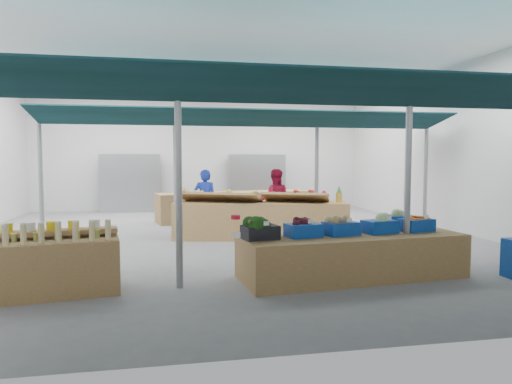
% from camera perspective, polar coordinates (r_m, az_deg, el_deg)
% --- Properties ---
extents(floor, '(13.00, 13.00, 0.00)m').
position_cam_1_polar(floor, '(10.71, -4.52, -5.78)').
color(floor, slate).
rests_on(floor, ground).
extents(hall, '(13.00, 13.00, 13.00)m').
position_cam_1_polar(hall, '(12.01, -5.32, 7.94)').
color(hall, silver).
rests_on(hall, ground).
extents(pole_grid, '(10.00, 4.60, 3.00)m').
position_cam_1_polar(pole_grid, '(8.94, 1.40, 3.97)').
color(pole_grid, gray).
rests_on(pole_grid, floor).
extents(awnings, '(9.50, 7.08, 0.30)m').
position_cam_1_polar(awnings, '(8.99, 1.41, 10.15)').
color(awnings, black).
rests_on(awnings, pole_grid).
extents(back_shelving_left, '(2.00, 0.50, 2.00)m').
position_cam_1_polar(back_shelving_left, '(16.57, -15.38, 1.03)').
color(back_shelving_left, '#B23F33').
rests_on(back_shelving_left, floor).
extents(back_shelving_right, '(2.00, 0.50, 2.00)m').
position_cam_1_polar(back_shelving_right, '(16.80, 0.09, 1.21)').
color(back_shelving_right, '#B23F33').
rests_on(back_shelving_right, floor).
extents(bottle_shelf, '(1.78, 1.27, 1.02)m').
position_cam_1_polar(bottle_shelf, '(6.83, -23.90, -8.21)').
color(bottle_shelf, brown).
rests_on(bottle_shelf, floor).
extents(veg_counter, '(3.56, 1.52, 0.67)m').
position_cam_1_polar(veg_counter, '(7.28, 11.89, -7.81)').
color(veg_counter, brown).
rests_on(veg_counter, floor).
extents(fruit_counter, '(4.08, 1.75, 0.85)m').
position_cam_1_polar(fruit_counter, '(10.61, 0.56, -3.53)').
color(fruit_counter, brown).
rests_on(fruit_counter, floor).
extents(far_counter, '(4.82, 1.94, 0.85)m').
position_cam_1_polar(far_counter, '(13.92, -2.62, -1.74)').
color(far_counter, brown).
rests_on(far_counter, floor).
extents(vendor_left, '(0.65, 0.49, 1.59)m').
position_cam_1_polar(vendor_left, '(11.50, -6.38, -1.12)').
color(vendor_left, '#1C34B8').
rests_on(vendor_left, floor).
extents(vendor_right, '(0.88, 0.75, 1.59)m').
position_cam_1_polar(vendor_right, '(11.76, 2.40, -0.99)').
color(vendor_right, maroon).
rests_on(vendor_right, floor).
extents(crate_broccoli, '(0.56, 0.45, 0.35)m').
position_cam_1_polar(crate_broccoli, '(6.62, 0.53, -4.56)').
color(crate_broccoli, black).
rests_on(crate_broccoli, veg_counter).
extents(crate_beets, '(0.56, 0.45, 0.29)m').
position_cam_1_polar(crate_beets, '(6.85, 5.92, -4.50)').
color(crate_beets, '#0E3E9F').
rests_on(crate_beets, veg_counter).
extents(crate_celeriac, '(0.56, 0.45, 0.31)m').
position_cam_1_polar(crate_celeriac, '(7.11, 10.59, -4.15)').
color(crate_celeriac, '#0E3E9F').
rests_on(crate_celeriac, veg_counter).
extents(crate_cabbage, '(0.56, 0.45, 0.35)m').
position_cam_1_polar(crate_cabbage, '(7.44, 15.21, -3.75)').
color(crate_cabbage, '#0E3E9F').
rests_on(crate_cabbage, veg_counter).
extents(crate_carrots, '(0.56, 0.45, 0.29)m').
position_cam_1_polar(crate_carrots, '(7.82, 19.40, -3.82)').
color(crate_carrots, '#0E3E9F').
rests_on(crate_carrots, veg_counter).
extents(sparrow, '(0.12, 0.09, 0.11)m').
position_cam_1_polar(sparrow, '(6.45, -0.47, -3.98)').
color(sparrow, brown).
rests_on(sparrow, crate_broccoli).
extents(pole_ribbon, '(0.12, 0.12, 0.28)m').
position_cam_1_polar(pole_ribbon, '(5.75, -2.56, -3.38)').
color(pole_ribbon, red).
rests_on(pole_ribbon, pole_grid).
extents(apple_heap_yellow, '(2.02, 1.41, 0.27)m').
position_cam_1_polar(apple_heap_yellow, '(10.51, -4.61, -0.37)').
color(apple_heap_yellow, '#997247').
rests_on(apple_heap_yellow, fruit_counter).
extents(apple_heap_red, '(1.65, 1.25, 0.27)m').
position_cam_1_polar(apple_heap_red, '(10.47, 4.96, -0.39)').
color(apple_heap_red, '#997247').
rests_on(apple_heap_red, fruit_counter).
extents(pineapple, '(0.14, 0.14, 0.39)m').
position_cam_1_polar(pineapple, '(10.58, 10.34, -0.31)').
color(pineapple, '#8C6019').
rests_on(pineapple, fruit_counter).
extents(crate_extra, '(0.54, 0.43, 0.32)m').
position_cam_1_polar(crate_extra, '(8.17, 17.61, -3.20)').
color(crate_extra, '#0E3E9F').
rests_on(crate_extra, veg_counter).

